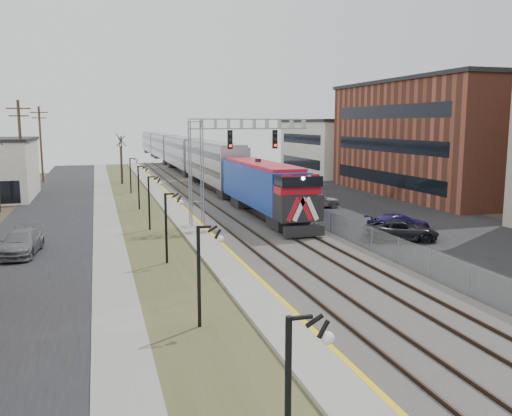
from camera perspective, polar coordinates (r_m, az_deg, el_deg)
name	(u,v)px	position (r m, az deg, el deg)	size (l,w,h in m)	color
street_west	(49,219)	(47.48, -20.96, -1.11)	(7.00, 120.00, 0.04)	black
sidewalk	(106,216)	(47.31, -15.53, -0.85)	(2.00, 120.00, 0.08)	gray
grass_median	(142,215)	(47.44, -11.90, -0.71)	(4.00, 120.00, 0.06)	#3D4625
platform	(177,212)	(47.75, -8.32, -0.44)	(2.00, 120.00, 0.24)	gray
ballast_bed	(233,210)	(48.69, -2.48, -0.20)	(8.00, 120.00, 0.20)	#595651
parking_lot	(354,205)	(52.84, 10.25, 0.30)	(16.00, 120.00, 0.04)	black
platform_edge	(187,210)	(47.85, -7.28, -0.24)	(0.24, 120.00, 0.01)	gold
track_near	(211,209)	(48.22, -4.79, -0.10)	(1.58, 120.00, 0.15)	#2D2119
track_far	(249,207)	(49.04, -0.78, 0.08)	(1.58, 120.00, 0.15)	#2D2119
train	(179,153)	(89.95, -8.08, 5.72)	(3.00, 108.65, 5.33)	#13349A
signal_gantry	(219,153)	(40.68, -3.97, 5.78)	(9.00, 1.07, 8.15)	gray
lampposts	(165,228)	(30.72, -9.51, -2.09)	(0.14, 62.14, 4.00)	black
fence	(277,200)	(49.74, 2.21, 0.82)	(0.04, 120.00, 1.60)	gray
buildings_east	(508,139)	(56.98, 24.99, 6.59)	(16.00, 76.00, 15.00)	gray
bare_trees	(37,182)	(51.10, -22.09, 2.53)	(12.30, 42.30, 5.95)	#382D23
car_lot_c	(401,231)	(37.50, 15.04, -2.35)	(2.24, 4.85, 1.35)	black
car_lot_d	(399,224)	(39.86, 14.80, -1.64)	(1.96, 4.83, 1.40)	#1C154C
car_lot_e	(315,200)	(50.35, 6.19, 0.86)	(1.87, 4.65, 1.59)	slate
car_lot_f	(275,187)	(61.19, 2.05, 2.24)	(1.47, 4.22, 1.39)	#0E4713
car_street_b	(21,243)	(35.23, -23.51, -3.43)	(2.01, 4.95, 1.44)	slate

